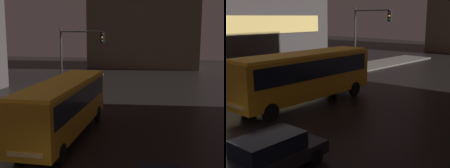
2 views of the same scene
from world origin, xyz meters
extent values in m
cube|color=beige|center=(6.25, 47.04, 10.44)|extent=(0.24, 10.20, 1.80)
cube|color=orange|center=(-2.65, 8.27, 1.85)|extent=(2.75, 10.24, 2.60)
cube|color=black|center=(-2.65, 8.27, 2.40)|extent=(2.78, 9.43, 1.10)
cube|color=yellow|center=(-2.65, 8.27, 3.23)|extent=(2.70, 10.04, 0.16)
cube|color=#F4CC72|center=(-2.44, 3.18, 0.95)|extent=(1.64, 0.17, 0.20)
cylinder|color=black|center=(-1.43, 4.64, 0.50)|extent=(0.29, 1.01, 1.00)
cylinder|color=black|center=(-3.56, 4.55, 0.50)|extent=(0.29, 1.01, 1.00)
cylinder|color=black|center=(-1.73, 11.99, 0.50)|extent=(0.29, 1.01, 1.00)
cylinder|color=black|center=(-3.87, 11.90, 0.50)|extent=(0.29, 1.01, 1.00)
cylinder|color=#2D2D2D|center=(-6.74, 17.96, 3.18)|extent=(0.16, 0.16, 6.35)
cylinder|color=#2D2D2D|center=(-4.85, 17.96, 6.05)|extent=(3.80, 0.12, 0.12)
cube|color=black|center=(-2.95, 17.96, 5.55)|extent=(0.30, 0.24, 0.90)
sphere|color=#390706|center=(-2.95, 17.82, 5.83)|extent=(0.18, 0.18, 0.18)
sphere|color=gold|center=(-2.95, 17.82, 5.55)|extent=(0.18, 0.18, 0.18)
sphere|color=black|center=(-2.95, 17.82, 5.27)|extent=(0.18, 0.18, 0.18)
camera|label=1|loc=(3.97, -8.14, 6.14)|focal=50.00mm
camera|label=2|loc=(12.19, -4.56, 5.57)|focal=50.00mm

